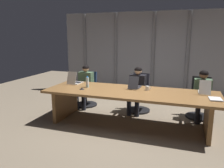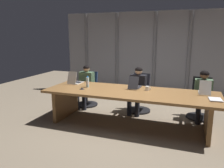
# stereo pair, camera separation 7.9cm
# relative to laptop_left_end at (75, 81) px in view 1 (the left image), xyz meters

# --- Properties ---
(ground_plane) EXTENTS (11.98, 11.98, 0.00)m
(ground_plane) POSITION_rel_laptop_left_end_xyz_m (1.46, -0.28, -0.82)
(ground_plane) COLOR #7F705B
(conference_table) EXTENTS (3.64, 1.19, 0.76)m
(conference_table) POSITION_rel_laptop_left_end_xyz_m (1.46, -0.28, -0.21)
(conference_table) COLOR olive
(conference_table) RESTS_ON ground_plane
(curtain_backdrop) EXTENTS (5.99, 0.17, 2.65)m
(curtain_backdrop) POSITION_rel_laptop_left_end_xyz_m (1.46, 2.43, 0.51)
(curtain_backdrop) COLOR #9999A0
(curtain_backdrop) RESTS_ON ground_plane
(laptop_left_end) EXTENTS (0.26, 0.43, 0.31)m
(laptop_left_end) POSITION_rel_laptop_left_end_xyz_m (0.00, 0.00, 0.00)
(laptop_left_end) COLOR beige
(laptop_left_end) RESTS_ON conference_table
(laptop_left_mid) EXTENTS (0.23, 0.44, 0.28)m
(laptop_left_mid) POSITION_rel_laptop_left_end_xyz_m (1.49, 0.03, -0.01)
(laptop_left_mid) COLOR #2D2D33
(laptop_left_mid) RESTS_ON conference_table
(laptop_center) EXTENTS (0.22, 0.41, 0.29)m
(laptop_center) POSITION_rel_laptop_left_end_xyz_m (2.94, 0.03, -0.00)
(laptop_center) COLOR beige
(laptop_center) RESTS_ON conference_table
(office_chair_left_end) EXTENTS (0.60, 0.60, 0.93)m
(office_chair_left_end) POSITION_rel_laptop_left_end_xyz_m (-0.03, 0.72, -0.47)
(office_chair_left_end) COLOR navy
(office_chair_left_end) RESTS_ON ground_plane
(office_chair_left_mid) EXTENTS (0.60, 0.60, 0.96)m
(office_chair_left_mid) POSITION_rel_laptop_left_end_xyz_m (1.45, 0.72, -0.46)
(office_chair_left_mid) COLOR #2D2D38
(office_chair_left_mid) RESTS_ON ground_plane
(office_chair_center) EXTENTS (0.60, 0.60, 0.95)m
(office_chair_center) POSITION_rel_laptop_left_end_xyz_m (2.91, 0.72, -0.46)
(office_chair_center) COLOR black
(office_chair_center) RESTS_ON ground_plane
(person_left_end) EXTENTS (0.39, 0.55, 1.13)m
(person_left_end) POSITION_rel_laptop_left_end_xyz_m (-0.01, 0.55, -0.18)
(person_left_end) COLOR #4C6B4C
(person_left_end) RESTS_ON ground_plane
(person_left_mid) EXTENTS (0.42, 0.56, 1.15)m
(person_left_mid) POSITION_rel_laptop_left_end_xyz_m (1.42, 0.56, -0.16)
(person_left_mid) COLOR black
(person_left_mid) RESTS_ON ground_plane
(person_center) EXTENTS (0.41, 0.56, 1.14)m
(person_center) POSITION_rel_laptop_left_end_xyz_m (2.95, 0.56, -0.16)
(person_center) COLOR #4C6B4C
(person_center) RESTS_ON ground_plane
(water_bottle_primary) EXTENTS (0.07, 0.07, 0.25)m
(water_bottle_primary) POSITION_rel_laptop_left_end_xyz_m (0.45, -0.25, 0.05)
(water_bottle_primary) COLOR silver
(water_bottle_primary) RESTS_ON conference_table
(coffee_mug_near) EXTENTS (0.12, 0.08, 0.09)m
(coffee_mug_near) POSITION_rel_laptop_left_end_xyz_m (1.80, -0.08, -0.01)
(coffee_mug_near) COLOR white
(coffee_mug_near) RESTS_ON conference_table
(conference_mic_left_side) EXTENTS (0.11, 0.11, 0.03)m
(conference_mic_left_side) POSITION_rel_laptop_left_end_xyz_m (0.42, -0.47, -0.04)
(conference_mic_left_side) COLOR black
(conference_mic_left_side) RESTS_ON conference_table
(spiral_notepad) EXTENTS (0.24, 0.32, 0.03)m
(spiral_notepad) POSITION_rel_laptop_left_end_xyz_m (3.11, -0.39, -0.05)
(spiral_notepad) COLOR silver
(spiral_notepad) RESTS_ON conference_table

